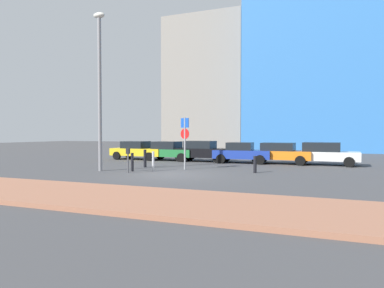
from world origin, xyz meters
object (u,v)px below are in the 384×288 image
at_px(traffic_bollard_edge, 153,161).
at_px(traffic_bollard_mid, 255,164).
at_px(parked_car_yellow, 138,150).
at_px(parked_car_black, 202,151).
at_px(parked_car_orange, 280,153).
at_px(parked_car_blue, 242,152).
at_px(parking_meter, 128,157).
at_px(street_lamp, 100,80).
at_px(parked_car_green, 169,151).
at_px(traffic_bollard_near, 132,162).
at_px(parking_sign_post, 185,137).
at_px(parked_car_white, 324,153).
at_px(traffic_bollard_far, 145,158).

bearing_deg(traffic_bollard_edge, traffic_bollard_mid, 11.95).
relative_size(parked_car_yellow, parked_car_black, 1.02).
bearing_deg(parked_car_orange, parked_car_black, -178.91).
xyz_separation_m(parked_car_blue, parking_meter, (-4.29, -8.01, 0.10)).
bearing_deg(parked_car_black, parked_car_blue, -4.02).
distance_m(street_lamp, traffic_bollard_edge, 5.33).
distance_m(parked_car_black, parked_car_orange, 5.63).
distance_m(parked_car_green, traffic_bollard_mid, 9.65).
relative_size(parked_car_black, street_lamp, 0.50).
height_order(parking_meter, traffic_bollard_near, parking_meter).
bearing_deg(parking_sign_post, street_lamp, -150.48).
xyz_separation_m(parking_meter, street_lamp, (-1.94, 0.27, 4.15)).
distance_m(street_lamp, traffic_bollard_near, 4.84).
relative_size(parked_car_black, parked_car_blue, 1.09).
distance_m(parked_car_green, traffic_bollard_edge, 7.35).
relative_size(parking_meter, traffic_bollard_edge, 1.18).
xyz_separation_m(parked_car_yellow, traffic_bollard_near, (3.96, -7.46, -0.24)).
xyz_separation_m(parked_car_yellow, parked_car_white, (13.83, 0.17, 0.04)).
relative_size(traffic_bollard_mid, traffic_bollard_far, 0.82).
bearing_deg(traffic_bollard_near, parking_sign_post, 38.18).
bearing_deg(parking_meter, parked_car_blue, 61.82).
height_order(parked_car_yellow, parking_sign_post, parking_sign_post).
bearing_deg(traffic_bollard_mid, traffic_bollard_edge, -168.05).
relative_size(parked_car_blue, traffic_bollard_edge, 3.69).
xyz_separation_m(parking_meter, traffic_bollard_near, (-0.19, 0.74, -0.34)).
bearing_deg(traffic_bollard_edge, parking_sign_post, 45.40).
bearing_deg(traffic_bollard_mid, parked_car_orange, 84.06).
height_order(parking_sign_post, traffic_bollard_near, parking_sign_post).
distance_m(parked_car_green, parked_car_orange, 8.29).
relative_size(parked_car_black, traffic_bollard_near, 4.34).
relative_size(parking_sign_post, traffic_bollard_mid, 3.35).
bearing_deg(parked_car_green, parking_meter, -80.11).
bearing_deg(parked_car_white, parked_car_black, -179.02).
xyz_separation_m(traffic_bollard_near, traffic_bollard_edge, (1.02, 0.50, 0.04)).
bearing_deg(parked_car_blue, parked_car_black, 175.98).
relative_size(parked_car_yellow, street_lamp, 0.52).
bearing_deg(traffic_bollard_far, traffic_bollard_near, -79.15).
bearing_deg(street_lamp, parking_sign_post, 29.52).
height_order(parking_sign_post, traffic_bollard_mid, parking_sign_post).
height_order(traffic_bollard_near, traffic_bollard_mid, traffic_bollard_near).
bearing_deg(traffic_bollard_mid, parked_car_white, 60.05).
bearing_deg(parked_car_yellow, parked_car_black, 0.26).
bearing_deg(parking_sign_post, parking_meter, -129.88).
bearing_deg(traffic_bollard_edge, parked_car_white, 38.85).
bearing_deg(parked_car_blue, traffic_bollard_near, -121.65).
xyz_separation_m(traffic_bollard_far, traffic_bollard_edge, (1.44, -1.69, -0.00)).
xyz_separation_m(parked_car_yellow, traffic_bollard_edge, (4.98, -6.96, -0.20)).
bearing_deg(parking_sign_post, parked_car_white, 37.54).
bearing_deg(parking_meter, traffic_bollard_far, 101.69).
height_order(parked_car_blue, parked_car_orange, parked_car_blue).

